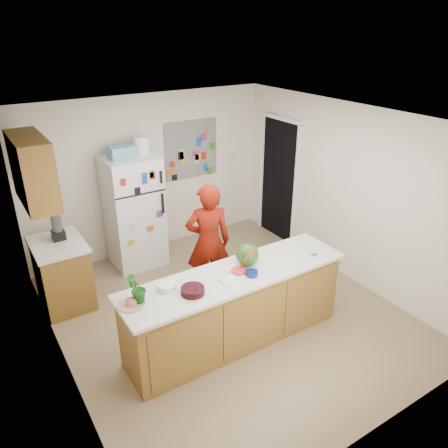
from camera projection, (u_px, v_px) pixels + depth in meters
floor at (226, 313)px, 5.70m from camera, size 4.00×4.50×0.02m
wall_back at (149, 175)px, 6.90m from camera, size 4.00×0.02×2.50m
wall_left at (51, 274)px, 4.19m from camera, size 0.02×4.50×2.50m
wall_right at (346, 193)px, 6.15m from camera, size 0.02×4.50×2.50m
ceiling at (227, 119)px, 4.64m from camera, size 4.00×4.50×0.02m
doorway at (279, 180)px, 7.34m from camera, size 0.03×0.85×2.04m
peninsula_base at (235, 309)px, 5.03m from camera, size 2.60×0.62×0.88m
peninsula_top at (236, 275)px, 4.84m from camera, size 2.68×0.70×0.04m
side_counter_base at (63, 275)px, 5.73m from camera, size 0.60×0.80×0.86m
side_counter_top at (57, 245)px, 5.54m from camera, size 0.64×0.84×0.04m
upper_cabinets at (32, 170)px, 5.00m from camera, size 0.35×1.00×0.80m
refrigerator at (134, 212)px, 6.56m from camera, size 0.75×0.70×1.70m
fridge_top_bin at (121, 152)px, 6.11m from camera, size 0.35×0.28×0.18m
photo_collage at (191, 150)px, 7.12m from camera, size 0.95×0.01×0.95m
person at (208, 242)px, 5.73m from camera, size 0.70×0.58×1.63m
blender_appliance at (57, 226)px, 5.55m from camera, size 0.13×0.13×0.38m
cutting_board at (244, 268)px, 4.93m from camera, size 0.42×0.32×0.01m
watermelon at (247, 255)px, 4.92m from camera, size 0.26×0.26×0.26m
watermelon_slice at (239, 271)px, 4.84m from camera, size 0.17×0.17×0.02m
cherry_bowl at (193, 291)px, 4.46m from camera, size 0.29×0.29×0.07m
white_bowl at (167, 287)px, 4.54m from camera, size 0.19×0.19×0.06m
cobalt_bowl at (252, 273)px, 4.79m from camera, size 0.17×0.17×0.05m
plate at (131, 305)px, 4.29m from camera, size 0.33×0.33×0.02m
paper_towel at (229, 280)px, 4.69m from camera, size 0.19×0.17×0.02m
keys at (314, 255)px, 5.20m from camera, size 0.09×0.04×0.01m
potted_plant at (137, 289)px, 4.25m from camera, size 0.21×0.19×0.33m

